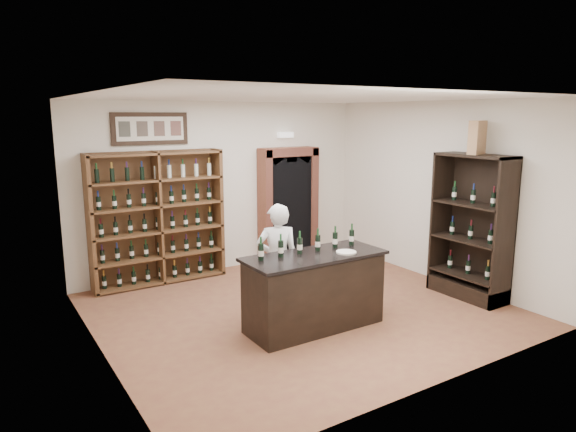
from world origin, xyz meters
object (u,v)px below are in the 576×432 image
(counter_bottle_0, at_px, (261,252))
(wine_crate, at_px, (477,138))
(wine_shelf, at_px, (157,218))
(shopkeeper, at_px, (277,261))
(side_cabinet, at_px, (471,249))
(tasting_counter, at_px, (314,292))

(counter_bottle_0, distance_m, wine_crate, 3.67)
(wine_shelf, xyz_separation_m, shopkeeper, (0.90, -2.33, -0.30))
(side_cabinet, bearing_deg, wine_shelf, 139.79)
(tasting_counter, height_order, wine_crate, wine_crate)
(tasting_counter, distance_m, shopkeeper, 0.70)
(counter_bottle_0, height_order, shopkeeper, shopkeeper)
(counter_bottle_0, bearing_deg, tasting_counter, -10.39)
(wine_shelf, distance_m, counter_bottle_0, 2.83)
(tasting_counter, height_order, shopkeeper, shopkeeper)
(wine_shelf, bearing_deg, side_cabinet, -40.21)
(tasting_counter, relative_size, side_cabinet, 0.85)
(counter_bottle_0, bearing_deg, side_cabinet, -7.15)
(tasting_counter, distance_m, side_cabinet, 2.75)
(tasting_counter, bearing_deg, shopkeeper, 108.40)
(tasting_counter, xyz_separation_m, shopkeeper, (-0.20, 0.60, 0.30))
(counter_bottle_0, bearing_deg, shopkeeper, 41.96)
(counter_bottle_0, xyz_separation_m, wine_crate, (3.39, -0.45, 1.34))
(wine_shelf, relative_size, side_cabinet, 1.00)
(wine_crate, bearing_deg, wine_shelf, 123.35)
(shopkeeper, height_order, wine_crate, wine_crate)
(wine_shelf, xyz_separation_m, tasting_counter, (1.10, -2.93, -0.61))
(wine_crate, bearing_deg, side_cabinet, -1.47)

